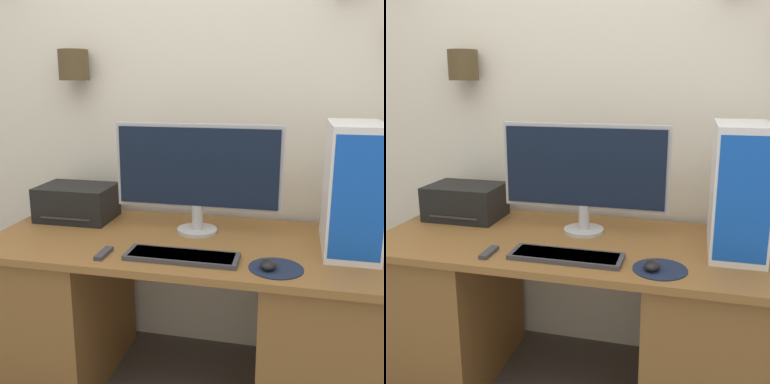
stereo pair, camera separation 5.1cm
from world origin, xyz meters
The scene contains 9 objects.
wall_back centered at (0.01, 0.79, 1.37)m, with size 6.40×0.20×2.70m.
desk centered at (0.00, 0.37, 0.38)m, with size 1.66×0.74×0.73m.
monitor centered at (0.04, 0.48, 1.00)m, with size 0.74×0.18×0.48m.
keyboard centered at (0.05, 0.15, 0.74)m, with size 0.43×0.14×0.02m.
mousepad centered at (0.41, 0.14, 0.73)m, with size 0.20×0.20×0.00m.
mouse centered at (0.38, 0.12, 0.75)m, with size 0.06×0.08×0.03m.
computer_tower centered at (0.68, 0.41, 0.98)m, with size 0.21×0.40×0.51m.
printer centered at (-0.57, 0.54, 0.81)m, with size 0.35×0.26×0.17m.
remote_control centered at (-0.25, 0.12, 0.73)m, with size 0.03×0.12×0.02m.
Camera 1 is at (0.45, -1.40, 1.38)m, focal length 42.00 mm.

